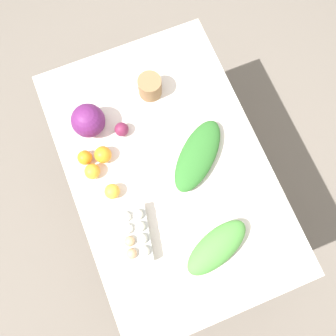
{
  "coord_description": "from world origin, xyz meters",
  "views": [
    {
      "loc": [
        0.4,
        -0.16,
        2.41
      ],
      "look_at": [
        0.0,
        0.0,
        0.8
      ],
      "focal_mm": 40.0,
      "sensor_mm": 36.0,
      "label": 1
    }
  ],
  "objects_px": {
    "orange_3": "(112,191)",
    "egg_carton": "(136,234)",
    "greens_bunch_dandelion": "(217,247)",
    "cabbage_purple": "(88,121)",
    "paper_bag": "(150,87)",
    "beet_root": "(122,129)",
    "orange_0": "(85,158)",
    "orange_2": "(92,171)",
    "greens_bunch_scallion": "(198,156)",
    "orange_1": "(103,155)"
  },
  "relations": [
    {
      "from": "paper_bag",
      "to": "beet_root",
      "type": "bearing_deg",
      "value": -54.03
    },
    {
      "from": "paper_bag",
      "to": "orange_0",
      "type": "bearing_deg",
      "value": -62.41
    },
    {
      "from": "egg_carton",
      "to": "cabbage_purple",
      "type": "bearing_deg",
      "value": -166.94
    },
    {
      "from": "egg_carton",
      "to": "orange_1",
      "type": "relative_size",
      "value": 3.32
    },
    {
      "from": "paper_bag",
      "to": "greens_bunch_scallion",
      "type": "height_order",
      "value": "paper_bag"
    },
    {
      "from": "beet_root",
      "to": "orange_3",
      "type": "bearing_deg",
      "value": -28.34
    },
    {
      "from": "greens_bunch_dandelion",
      "to": "beet_root",
      "type": "height_order",
      "value": "greens_bunch_dandelion"
    },
    {
      "from": "beet_root",
      "to": "orange_3",
      "type": "xyz_separation_m",
      "value": [
        0.26,
        -0.14,
        0.0
      ]
    },
    {
      "from": "beet_root",
      "to": "orange_2",
      "type": "bearing_deg",
      "value": -53.76
    },
    {
      "from": "paper_bag",
      "to": "orange_1",
      "type": "relative_size",
      "value": 1.42
    },
    {
      "from": "greens_bunch_dandelion",
      "to": "orange_0",
      "type": "bearing_deg",
      "value": -146.4
    },
    {
      "from": "beet_root",
      "to": "orange_2",
      "type": "height_order",
      "value": "orange_2"
    },
    {
      "from": "paper_bag",
      "to": "orange_0",
      "type": "relative_size",
      "value": 1.66
    },
    {
      "from": "orange_3",
      "to": "greens_bunch_dandelion",
      "type": "bearing_deg",
      "value": 39.79
    },
    {
      "from": "cabbage_purple",
      "to": "beet_root",
      "type": "height_order",
      "value": "cabbage_purple"
    },
    {
      "from": "egg_carton",
      "to": "orange_3",
      "type": "bearing_deg",
      "value": -160.85
    },
    {
      "from": "greens_bunch_scallion",
      "to": "orange_3",
      "type": "bearing_deg",
      "value": -88.63
    },
    {
      "from": "egg_carton",
      "to": "beet_root",
      "type": "bearing_deg",
      "value": 178.26
    },
    {
      "from": "greens_bunch_dandelion",
      "to": "orange_0",
      "type": "distance_m",
      "value": 0.7
    },
    {
      "from": "egg_carton",
      "to": "beet_root",
      "type": "height_order",
      "value": "egg_carton"
    },
    {
      "from": "cabbage_purple",
      "to": "egg_carton",
      "type": "bearing_deg",
      "value": 1.77
    },
    {
      "from": "paper_bag",
      "to": "orange_2",
      "type": "relative_size",
      "value": 1.57
    },
    {
      "from": "beet_root",
      "to": "orange_0",
      "type": "height_order",
      "value": "orange_0"
    },
    {
      "from": "greens_bunch_dandelion",
      "to": "greens_bunch_scallion",
      "type": "xyz_separation_m",
      "value": [
        -0.4,
        0.09,
        -0.01
      ]
    },
    {
      "from": "orange_3",
      "to": "egg_carton",
      "type": "bearing_deg",
      "value": 7.86
    },
    {
      "from": "egg_carton",
      "to": "orange_1",
      "type": "xyz_separation_m",
      "value": [
        -0.38,
        -0.01,
        -0.0
      ]
    },
    {
      "from": "beet_root",
      "to": "orange_0",
      "type": "relative_size",
      "value": 0.98
    },
    {
      "from": "paper_bag",
      "to": "greens_bunch_scallion",
      "type": "relative_size",
      "value": 0.3
    },
    {
      "from": "paper_bag",
      "to": "orange_0",
      "type": "height_order",
      "value": "paper_bag"
    },
    {
      "from": "greens_bunch_scallion",
      "to": "orange_1",
      "type": "height_order",
      "value": "orange_1"
    },
    {
      "from": "greens_bunch_dandelion",
      "to": "orange_1",
      "type": "bearing_deg",
      "value": -151.41
    },
    {
      "from": "beet_root",
      "to": "orange_1",
      "type": "relative_size",
      "value": 0.84
    },
    {
      "from": "beet_root",
      "to": "paper_bag",
      "type": "bearing_deg",
      "value": 125.97
    },
    {
      "from": "paper_bag",
      "to": "greens_bunch_dandelion",
      "type": "bearing_deg",
      "value": -0.57
    },
    {
      "from": "greens_bunch_scallion",
      "to": "orange_2",
      "type": "bearing_deg",
      "value": -103.09
    },
    {
      "from": "egg_carton",
      "to": "paper_bag",
      "type": "xyz_separation_m",
      "value": [
        -0.61,
        0.3,
        0.01
      ]
    },
    {
      "from": "egg_carton",
      "to": "paper_bag",
      "type": "relative_size",
      "value": 2.34
    },
    {
      "from": "cabbage_purple",
      "to": "beet_root",
      "type": "bearing_deg",
      "value": 58.25
    },
    {
      "from": "orange_2",
      "to": "orange_1",
      "type": "bearing_deg",
      "value": 127.94
    },
    {
      "from": "egg_carton",
      "to": "beet_root",
      "type": "xyz_separation_m",
      "value": [
        -0.47,
        0.11,
        -0.01
      ]
    },
    {
      "from": "beet_root",
      "to": "orange_2",
      "type": "xyz_separation_m",
      "value": [
        0.14,
        -0.19,
        0.0
      ]
    },
    {
      "from": "cabbage_purple",
      "to": "orange_1",
      "type": "relative_size",
      "value": 1.97
    },
    {
      "from": "beet_root",
      "to": "orange_0",
      "type": "bearing_deg",
      "value": -72.05
    },
    {
      "from": "egg_carton",
      "to": "greens_bunch_scallion",
      "type": "distance_m",
      "value": 0.44
    },
    {
      "from": "orange_2",
      "to": "greens_bunch_dandelion",
      "type": "bearing_deg",
      "value": 36.54
    },
    {
      "from": "cabbage_purple",
      "to": "egg_carton",
      "type": "distance_m",
      "value": 0.55
    },
    {
      "from": "egg_carton",
      "to": "paper_bag",
      "type": "distance_m",
      "value": 0.68
    },
    {
      "from": "greens_bunch_dandelion",
      "to": "orange_2",
      "type": "distance_m",
      "value": 0.63
    },
    {
      "from": "paper_bag",
      "to": "orange_1",
      "type": "distance_m",
      "value": 0.39
    },
    {
      "from": "paper_bag",
      "to": "beet_root",
      "type": "relative_size",
      "value": 1.69
    }
  ]
}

